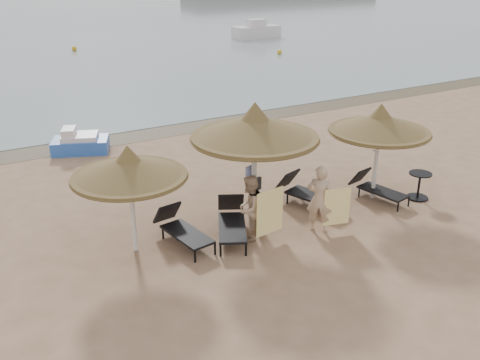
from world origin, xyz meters
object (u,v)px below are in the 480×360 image
object	(u,v)px
palapa_right	(380,124)
palapa_left	(129,168)
palapa_center	(255,128)
side_table	(419,186)
lounger_far_left	(181,228)
lounger_near_right	(306,192)
lounger_near_left	(232,220)
person_right	(320,194)
person_left	(250,203)
lounger_far_right	(376,187)
pedal_boat	(80,143)

from	to	relation	value
palapa_right	palapa_left	bearing A→B (deg)	175.46
palapa_center	side_table	xyz separation A→B (m)	(4.75, -1.11, -2.15)
palapa_center	lounger_far_left	world-z (taller)	palapa_center
palapa_right	side_table	bearing A→B (deg)	-31.60
lounger_far_left	palapa_center	bearing A→B (deg)	-6.42
lounger_far_left	lounger_near_right	size ratio (longest dim) A/B	0.94
lounger_near_left	person_right	size ratio (longest dim) A/B	0.99
person_left	palapa_right	bearing A→B (deg)	150.93
lounger_far_left	lounger_far_right	bearing A→B (deg)	-12.95
lounger_far_right	pedal_boat	bearing A→B (deg)	116.12
lounger_far_right	person_left	xyz separation A→B (m)	(-4.28, -0.24, 0.60)
palapa_right	lounger_far_left	distance (m)	6.03
palapa_left	side_table	size ratio (longest dim) A/B	3.40
palapa_center	lounger_far_left	xyz separation A→B (m)	(-2.07, -0.08, -2.14)
lounger_near_left	pedal_boat	size ratio (longest dim) A/B	0.92
palapa_left	lounger_near_left	xyz separation A→B (m)	(2.31, -0.45, -1.66)
person_left	palapa_left	bearing A→B (deg)	-51.89
person_left	person_right	distance (m)	1.77
palapa_left	lounger_far_left	distance (m)	2.01
side_table	person_left	bearing A→B (deg)	176.27
palapa_center	person_right	distance (m)	2.25
person_left	pedal_boat	world-z (taller)	person_left
lounger_near_right	pedal_boat	bearing A→B (deg)	101.14
palapa_left	pedal_boat	world-z (taller)	palapa_left
side_table	palapa_right	bearing A→B (deg)	148.40
palapa_center	lounger_far_left	size ratio (longest dim) A/B	1.67
lounger_far_left	lounger_far_right	distance (m)	5.78
palapa_right	lounger_near_left	xyz separation A→B (m)	(-4.52, 0.09, -1.79)
palapa_left	person_left	bearing A→B (deg)	-18.53
lounger_far_left	side_table	bearing A→B (deg)	-17.19
palapa_left	palapa_center	bearing A→B (deg)	-1.76
lounger_near_right	person_right	world-z (taller)	person_right
palapa_center	person_right	bearing A→B (deg)	-48.35
lounger_near_right	person_left	size ratio (longest dim) A/B	1.07
person_right	lounger_near_left	bearing A→B (deg)	20.32
side_table	person_right	xyz separation A→B (m)	(-3.64, -0.14, 0.65)
palapa_right	person_left	size ratio (longest dim) A/B	1.46
lounger_near_right	pedal_boat	world-z (taller)	pedal_boat
lounger_far_right	palapa_left	bearing A→B (deg)	163.63
palapa_left	lounger_near_right	xyz separation A→B (m)	(4.90, 0.03, -1.66)
palapa_center	lounger_near_left	distance (m)	2.31
palapa_left	palapa_right	distance (m)	6.85
palapa_right	side_table	xyz separation A→B (m)	(1.08, -0.67, -1.82)
person_left	person_right	size ratio (longest dim) A/B	0.94
lounger_near_left	lounger_near_right	xyz separation A→B (m)	(2.60, 0.48, -0.00)
person_left	person_right	xyz separation A→B (m)	(1.70, -0.49, 0.06)
palapa_left	person_right	world-z (taller)	palapa_left
lounger_far_left	pedal_boat	size ratio (longest dim) A/B	0.88
lounger_near_right	lounger_far_right	world-z (taller)	lounger_near_right
palapa_center	lounger_near_left	bearing A→B (deg)	-157.24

